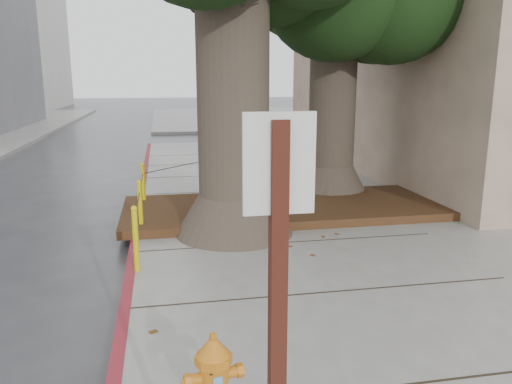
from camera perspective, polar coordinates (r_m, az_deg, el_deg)
ground at (r=6.43m, az=3.83°, el=-12.91°), size 140.00×140.00×0.00m
sidewalk_far at (r=36.48m, az=1.15°, el=8.60°), size 16.00×20.00×0.15m
curb_red at (r=8.56m, az=-13.68°, el=-6.03°), size 0.14×26.00×0.16m
planter_bed at (r=10.12m, az=3.26°, el=-1.82°), size 6.40×2.60×0.16m
building_side_white at (r=36.15m, az=18.86°, el=14.92°), size 10.00×10.00×9.00m
building_side_grey at (r=44.45m, az=22.11°, el=16.11°), size 12.00×14.00×12.00m
bollard_ring at (r=10.22m, az=-7.02°, el=0.74°), size 3.79×5.39×0.95m
fire_hydrant at (r=4.10m, az=-4.80°, el=-20.76°), size 0.41×0.39×0.78m
car_silver at (r=24.04m, az=-0.27°, el=7.75°), size 3.96×2.01×1.29m
car_red at (r=28.16m, az=19.06°, el=7.87°), size 4.21×1.77×1.35m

